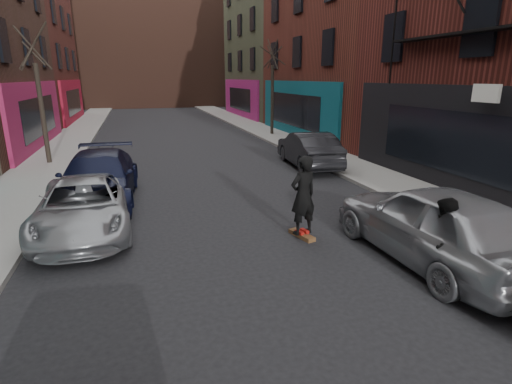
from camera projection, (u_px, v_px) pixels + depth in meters
sidewalk_left at (81, 130)px, 28.59m from camera, size 2.50×84.00×0.13m
sidewalk_right at (248, 125)px, 32.05m from camera, size 2.50×84.00×0.13m
building_far at (149, 51)px, 52.32m from camera, size 40.00×10.00×14.00m
tree_left_far at (38, 86)px, 16.64m from camera, size 2.00×2.00×6.50m
tree_right_far at (272, 80)px, 25.55m from camera, size 2.00×2.00×6.80m
parked_left_far at (84, 206)px, 9.88m from camera, size 2.25×4.74×1.31m
parked_left_end at (99, 178)px, 12.14m from camera, size 2.43×5.38×1.53m
parked_right_far at (434, 223)px, 8.20m from camera, size 2.12×4.99×1.68m
parked_right_end at (308, 149)px, 17.15m from camera, size 1.99×4.69×1.50m
skateboard at (302, 235)px, 9.66m from camera, size 0.42×0.83×0.10m
skateboarder at (303, 195)px, 9.39m from camera, size 0.79×0.62×1.91m
pedestrian at (442, 243)px, 7.22m from camera, size 1.03×1.02×1.68m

